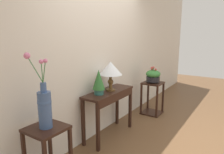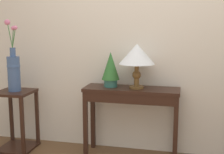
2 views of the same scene
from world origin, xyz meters
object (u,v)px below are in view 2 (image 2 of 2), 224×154
table_lamp (137,55)px  flower_vase_tall_left (14,69)px  pedestal_stand_left (17,120)px  console_table (131,101)px  potted_plant_on_console (111,68)px

table_lamp → flower_vase_tall_left: 1.40m
pedestal_stand_left → console_table: bearing=3.4°
potted_plant_on_console → flower_vase_tall_left: bearing=-174.0°
table_lamp → potted_plant_on_console: bearing=176.0°
pedestal_stand_left → potted_plant_on_console: bearing=6.2°
potted_plant_on_console → flower_vase_tall_left: size_ratio=0.47×
console_table → flower_vase_tall_left: flower_vase_tall_left is taller
table_lamp → console_table: bearing=-158.4°
potted_plant_on_console → pedestal_stand_left: potted_plant_on_console is taller
pedestal_stand_left → flower_vase_tall_left: 0.60m
potted_plant_on_console → pedestal_stand_left: (-1.10, -0.12, -0.63)m
console_table → potted_plant_on_console: bearing=170.2°
table_lamp → flower_vase_tall_left: size_ratio=0.59×
potted_plant_on_console → flower_vase_tall_left: (-1.10, -0.12, -0.03)m
console_table → pedestal_stand_left: 1.36m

